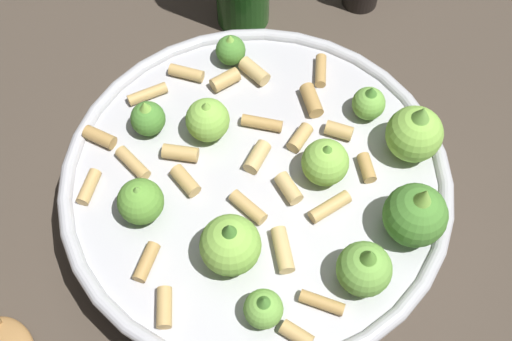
# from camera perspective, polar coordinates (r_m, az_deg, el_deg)

# --- Properties ---
(ground_plane) EXTENTS (2.40, 2.40, 0.00)m
(ground_plane) POSITION_cam_1_polar(r_m,az_deg,el_deg) (0.54, 0.00, -3.43)
(ground_plane) COLOR #42382D
(cooking_pan) EXTENTS (0.31, 0.31, 0.11)m
(cooking_pan) POSITION_cam_1_polar(r_m,az_deg,el_deg) (0.51, 0.41, -1.72)
(cooking_pan) COLOR #B7B7BC
(cooking_pan) RESTS_ON ground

